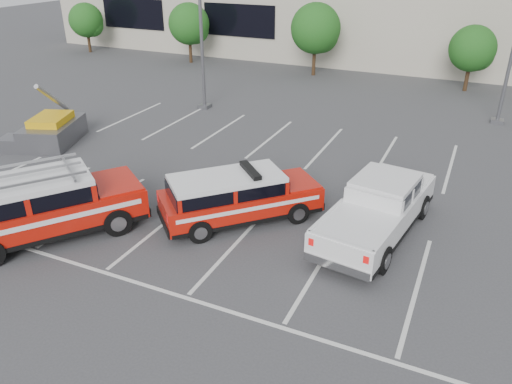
% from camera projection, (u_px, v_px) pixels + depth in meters
% --- Properties ---
extents(ground, '(120.00, 120.00, 0.00)m').
position_uv_depth(ground, '(235.00, 244.00, 15.29)').
color(ground, '#3B3B3E').
rests_on(ground, ground).
extents(stall_markings, '(23.00, 15.00, 0.01)m').
position_uv_depth(stall_markings, '(289.00, 186.00, 18.95)').
color(stall_markings, silver).
rests_on(stall_markings, ground).
extents(tree_far_left, '(2.77, 2.77, 3.99)m').
position_uv_depth(tree_far_left, '(87.00, 21.00, 41.43)').
color(tree_far_left, '#3F2B19').
rests_on(tree_far_left, ground).
extents(tree_left, '(3.07, 3.07, 4.42)m').
position_uv_depth(tree_left, '(190.00, 25.00, 37.56)').
color(tree_left, '#3F2B19').
rests_on(tree_left, ground).
extents(tree_mid_left, '(3.37, 3.37, 4.85)m').
position_uv_depth(tree_mid_left, '(317.00, 30.00, 33.70)').
color(tree_mid_left, '#3F2B19').
rests_on(tree_mid_left, ground).
extents(tree_mid_right, '(2.77, 2.77, 3.99)m').
position_uv_depth(tree_mid_right, '(474.00, 50.00, 30.19)').
color(tree_mid_right, '#3F2B19').
rests_on(tree_mid_right, ground).
extents(light_pole_left, '(0.90, 0.60, 10.24)m').
position_uv_depth(light_pole_left, '(200.00, 10.00, 25.73)').
color(light_pole_left, '#59595E').
rests_on(light_pole_left, ground).
extents(fire_chief_suv, '(4.95, 5.00, 1.81)m').
position_uv_depth(fire_chief_suv, '(238.00, 200.00, 16.32)').
color(fire_chief_suv, '#B41308').
rests_on(fire_chief_suv, ground).
extents(white_pickup, '(2.80, 5.99, 1.77)m').
position_uv_depth(white_pickup, '(377.00, 214.00, 15.56)').
color(white_pickup, silver).
rests_on(white_pickup, ground).
extents(ladder_suv, '(5.19, 5.95, 2.26)m').
position_uv_depth(ladder_suv, '(44.00, 210.00, 15.39)').
color(ladder_suv, '#B41308').
rests_on(ladder_suv, ground).
extents(utility_rig, '(3.04, 3.98, 2.91)m').
position_uv_depth(utility_rig, '(50.00, 131.00, 22.82)').
color(utility_rig, '#59595E').
rests_on(utility_rig, ground).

